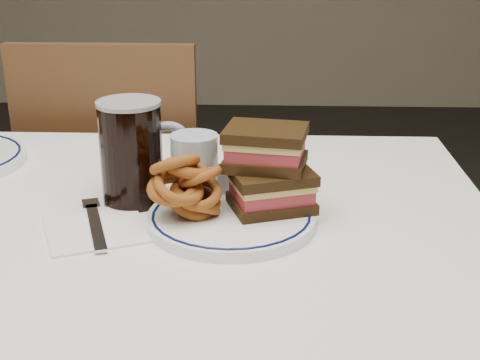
{
  "coord_description": "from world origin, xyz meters",
  "views": [
    {
      "loc": [
        0.27,
        -0.94,
        1.18
      ],
      "look_at": [
        0.23,
        -0.01,
        0.82
      ],
      "focal_mm": 50.0,
      "sensor_mm": 36.0,
      "label": 1
    }
  ],
  "objects_px": {
    "main_plate": "(231,218)",
    "beer_mug": "(134,151)",
    "reuben_sandwich": "(269,168)",
    "chair_far": "(122,199)"
  },
  "relations": [
    {
      "from": "reuben_sandwich",
      "to": "beer_mug",
      "type": "distance_m",
      "value": 0.22
    },
    {
      "from": "main_plate",
      "to": "reuben_sandwich",
      "type": "height_order",
      "value": "reuben_sandwich"
    },
    {
      "from": "chair_far",
      "to": "main_plate",
      "type": "height_order",
      "value": "chair_far"
    },
    {
      "from": "chair_far",
      "to": "main_plate",
      "type": "bearing_deg",
      "value": -64.24
    },
    {
      "from": "main_plate",
      "to": "beer_mug",
      "type": "relative_size",
      "value": 1.51
    },
    {
      "from": "reuben_sandwich",
      "to": "chair_far",
      "type": "bearing_deg",
      "value": 120.7
    },
    {
      "from": "main_plate",
      "to": "reuben_sandwich",
      "type": "xyz_separation_m",
      "value": [
        0.06,
        0.03,
        0.07
      ]
    },
    {
      "from": "chair_far",
      "to": "beer_mug",
      "type": "height_order",
      "value": "chair_far"
    },
    {
      "from": "reuben_sandwich",
      "to": "main_plate",
      "type": "bearing_deg",
      "value": -149.42
    },
    {
      "from": "beer_mug",
      "to": "reuben_sandwich",
      "type": "bearing_deg",
      "value": -13.34
    }
  ]
}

